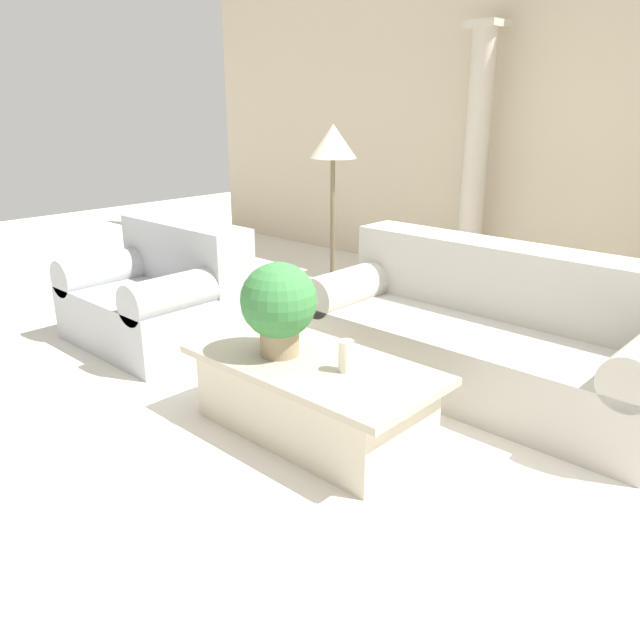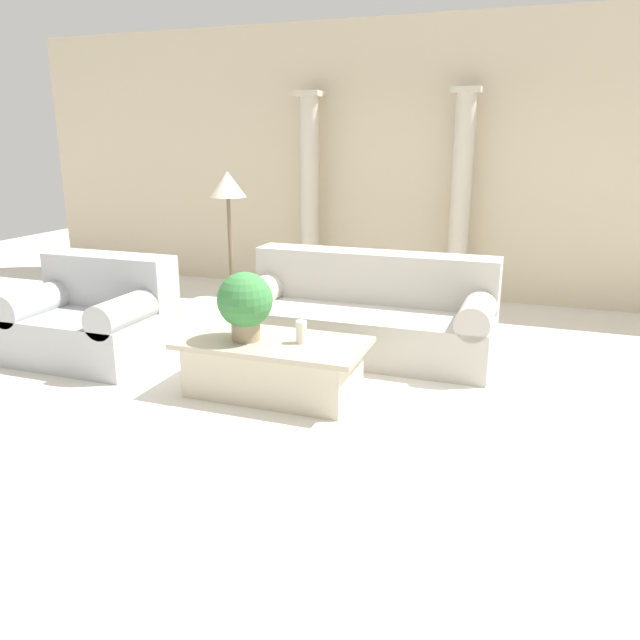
# 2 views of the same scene
# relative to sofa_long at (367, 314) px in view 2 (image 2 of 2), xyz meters

# --- Properties ---
(ground_plane) EXTENTS (16.00, 16.00, 0.00)m
(ground_plane) POSITION_rel_sofa_long_xyz_m (-0.26, -0.73, -0.35)
(ground_plane) COLOR silver
(wall_back) EXTENTS (10.00, 0.06, 3.20)m
(wall_back) POSITION_rel_sofa_long_xyz_m (-0.26, 2.27, 1.25)
(wall_back) COLOR beige
(wall_back) RESTS_ON ground_plane
(sofa_long) EXTENTS (2.25, 0.97, 0.87)m
(sofa_long) POSITION_rel_sofa_long_xyz_m (0.00, 0.00, 0.00)
(sofa_long) COLOR #B7B2A8
(sofa_long) RESTS_ON ground_plane
(loveseat) EXTENTS (1.23, 0.97, 0.87)m
(loveseat) POSITION_rel_sofa_long_xyz_m (-2.22, -0.94, 0.01)
(loveseat) COLOR #ADAFB1
(loveseat) RESTS_ON ground_plane
(coffee_table) EXTENTS (1.40, 0.70, 0.42)m
(coffee_table) POSITION_rel_sofa_long_xyz_m (-0.38, -1.21, -0.13)
(coffee_table) COLOR beige
(coffee_table) RESTS_ON ground_plane
(potted_plant) EXTENTS (0.41, 0.41, 0.51)m
(potted_plant) POSITION_rel_sofa_long_xyz_m (-0.58, -1.27, 0.37)
(potted_plant) COLOR #937F60
(potted_plant) RESTS_ON coffee_table
(pillar_candle) EXTENTS (0.08, 0.08, 0.17)m
(pillar_candle) POSITION_rel_sofa_long_xyz_m (-0.16, -1.20, 0.16)
(pillar_candle) COLOR silver
(pillar_candle) RESTS_ON coffee_table
(floor_lamp) EXTENTS (0.35, 0.35, 1.57)m
(floor_lamp) POSITION_rel_sofa_long_xyz_m (-1.40, 0.09, 0.99)
(floor_lamp) COLOR brown
(floor_lamp) RESTS_ON ground_plane
(column_left) EXTENTS (0.31, 0.31, 2.40)m
(column_left) POSITION_rel_sofa_long_xyz_m (-1.29, 1.98, 0.88)
(column_left) COLOR beige
(column_left) RESTS_ON ground_plane
(column_right) EXTENTS (0.31, 0.31, 2.40)m
(column_right) POSITION_rel_sofa_long_xyz_m (0.52, 1.98, 0.88)
(column_right) COLOR beige
(column_right) RESTS_ON ground_plane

